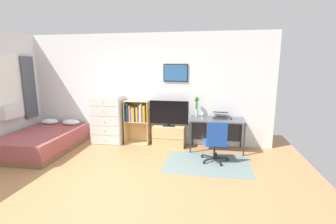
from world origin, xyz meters
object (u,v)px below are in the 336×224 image
Objects in this scene: desk at (217,124)px; wine_glass at (202,113)px; tv_stand at (169,136)px; television at (169,113)px; laptop at (220,115)px; bamboo_vase at (196,105)px; office_chair at (216,141)px; bookshelf at (137,118)px; bed at (43,140)px; dresser at (108,119)px; computer_mouse at (231,119)px.

wine_glass reaches higher than desk.
desk is (1.13, -0.03, 0.36)m from tv_stand.
laptop is (1.20, 0.04, -0.01)m from television.
desk is at bearing -14.45° from bamboo_vase.
bamboo_vase reaches higher than office_chair.
bookshelf is 2.29× the size of bamboo_vase.
television is at bearing 13.26° from bed.
laptop is (0.11, 0.87, 0.34)m from office_chair.
computer_mouse is (2.99, -0.07, 0.15)m from dresser.
desk reaches higher than bed.
wine_glass is at bearing -171.67° from computer_mouse.
laptop reaches higher than bed.
bookshelf is 2.25m from computer_mouse.
television is (2.82, 0.77, 0.59)m from bed.
wine_glass reaches higher than bed.
bamboo_vase reaches higher than bookshelf.
bed is at bearing -170.36° from wine_glass.
computer_mouse is at bearing 7.42° from bed.
bookshelf is 1.17× the size of television.
tv_stand is 0.82× the size of television.
bed is 3.72m from wine_glass.
office_chair is 4.78× the size of wine_glass.
television is at bearing -0.27° from dresser.
dresser is 1.41× the size of office_chair.
laptop is 0.46m from wine_glass.
bookshelf is 2.02m from laptop.
laptop reaches higher than office_chair.
television is 0.77× the size of desk.
computer_mouse is at bearing -3.43° from tv_stand.
bed is 2.98m from television.
bookshelf is at bearing -177.74° from bamboo_vase.
bed is 19.58× the size of computer_mouse.
bed is at bearing -148.35° from dresser.
bamboo_vase is at bearing 118.27° from wine_glass.
laptop is at bearing 155.44° from computer_mouse.
bamboo_vase is at bearing 9.04° from tv_stand.
wine_glass is at bearing -61.73° from bamboo_vase.
dresser is 2.37m from wine_glass.
bookshelf reaches higher than wine_glass.
bamboo_vase is (0.64, 0.10, 0.75)m from tv_stand.
bed is at bearing -164.30° from tv_stand.
bed is at bearing -167.01° from laptop.
bookshelf reaches higher than laptop.
tv_stand is at bearing -170.96° from bamboo_vase.
office_chair reaches higher than desk.
computer_mouse is (0.30, -0.06, 0.15)m from desk.
dresser reaches higher than desk.
television is at bearing -90.00° from tv_stand.
wine_glass is at bearing -4.01° from dresser.
television reaches higher than tv_stand.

